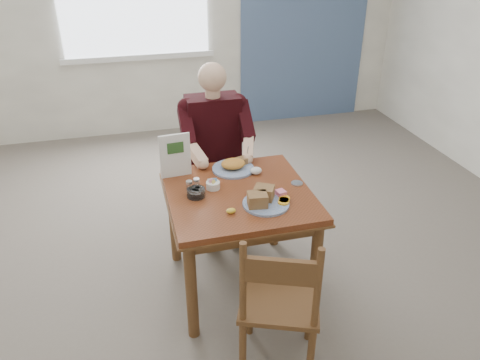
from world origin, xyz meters
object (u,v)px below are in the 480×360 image
object	(u,v)px
chair_far	(214,173)
far_plate	(234,166)
table	(239,207)
diner	(215,140)
near_plate	(264,199)
chair_near	(279,303)

from	to	relation	value
chair_far	far_plate	size ratio (longest dim) A/B	2.58
table	diner	xyz separation A→B (m)	(0.00, 0.71, 0.17)
near_plate	far_plate	world-z (taller)	near_plate
chair_far	chair_near	xyz separation A→B (m)	(0.03, -1.54, 0.00)
chair_far	diner	world-z (taller)	diner
table	chair_far	world-z (taller)	chair_far
chair_near	far_plate	world-z (taller)	chair_near
table	diner	distance (m)	0.73
far_plate	chair_far	bearing A→B (deg)	95.05
chair_near	diner	xyz separation A→B (m)	(-0.03, 1.45, 0.33)
chair_far	far_plate	xyz separation A→B (m)	(0.04, -0.49, 0.30)
far_plate	diner	bearing A→B (deg)	96.18
chair_near	chair_far	bearing A→B (deg)	91.11
chair_near	far_plate	bearing A→B (deg)	89.26
table	near_plate	bearing A→B (deg)	-59.10
diner	table	bearing A→B (deg)	-90.00
chair_far	diner	distance (m)	0.34
table	near_plate	xyz separation A→B (m)	(0.11, -0.18, 0.15)
chair_far	near_plate	distance (m)	1.03
chair_far	diner	size ratio (longest dim) A/B	0.69
diner	near_plate	xyz separation A→B (m)	(0.11, -0.89, -0.03)
chair_far	near_plate	bearing A→B (deg)	-83.58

